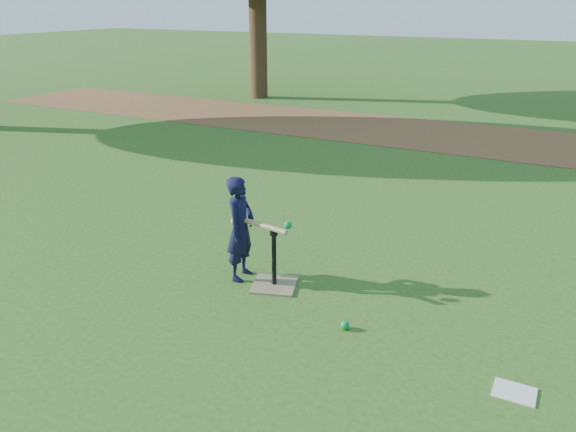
% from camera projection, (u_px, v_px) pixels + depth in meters
% --- Properties ---
extents(ground, '(80.00, 80.00, 0.00)m').
position_uv_depth(ground, '(276.00, 287.00, 5.62)').
color(ground, '#285116').
rests_on(ground, ground).
extents(dirt_strip, '(24.00, 3.00, 0.01)m').
position_uv_depth(dirt_strip, '(446.00, 136.00, 11.83)').
color(dirt_strip, brown).
rests_on(dirt_strip, ground).
extents(child, '(0.30, 0.42, 1.09)m').
position_uv_depth(child, '(241.00, 229.00, 5.64)').
color(child, black).
rests_on(child, ground).
extents(wiffle_ball_ground, '(0.08, 0.08, 0.08)m').
position_uv_depth(wiffle_ball_ground, '(345.00, 325.00, 4.89)').
color(wiffle_ball_ground, '#0B8337').
rests_on(wiffle_ball_ground, ground).
extents(clipboard, '(0.30, 0.23, 0.01)m').
position_uv_depth(clipboard, '(515.00, 392.00, 4.11)').
color(clipboard, silver).
rests_on(clipboard, ground).
extents(batting_tee, '(0.54, 0.54, 0.61)m').
position_uv_depth(batting_tee, '(274.00, 276.00, 5.62)').
color(batting_tee, olive).
rests_on(batting_tee, ground).
extents(swing_action, '(0.64, 0.16, 0.11)m').
position_uv_depth(swing_action, '(264.00, 225.00, 5.45)').
color(swing_action, tan).
rests_on(swing_action, ground).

